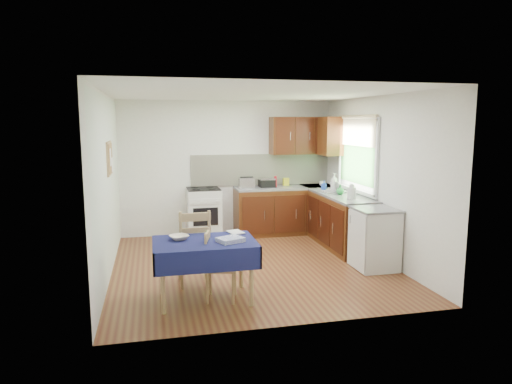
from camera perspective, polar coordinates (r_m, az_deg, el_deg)
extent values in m
plane|color=#552516|center=(6.87, -0.57, -9.09)|extent=(4.20, 4.20, 0.00)
cube|color=white|center=(6.55, -0.61, 12.22)|extent=(4.00, 4.20, 0.02)
cube|color=white|center=(8.64, -3.57, 3.05)|extent=(4.00, 0.02, 2.50)
cube|color=white|center=(4.59, 5.02, -1.97)|extent=(4.00, 0.02, 2.50)
cube|color=white|center=(6.47, -18.16, 0.74)|extent=(0.02, 4.20, 2.50)
cube|color=white|center=(7.28, 14.98, 1.72)|extent=(0.02, 4.20, 2.50)
cube|color=#361609|center=(8.71, 3.65, -2.37)|extent=(1.90, 0.60, 0.86)
cube|color=#361609|center=(7.87, 10.60, -3.70)|extent=(0.60, 1.70, 0.86)
cube|color=#5E5E62|center=(8.63, 3.68, 0.56)|extent=(1.90, 0.60, 0.04)
cube|color=#5E5E62|center=(7.78, 10.69, -0.46)|extent=(0.60, 1.70, 0.04)
cube|color=#5E5E62|center=(8.84, 7.72, 0.69)|extent=(0.60, 0.60, 0.04)
cube|color=silver|center=(8.76, 0.65, 2.81)|extent=(2.70, 0.02, 0.60)
cube|color=#361609|center=(8.77, 5.71, 7.03)|extent=(1.20, 0.35, 0.70)
cube|color=#361609|center=(8.52, 9.36, 6.91)|extent=(0.35, 0.50, 0.70)
cube|color=silver|center=(8.40, -6.55, -2.68)|extent=(0.60, 0.60, 0.90)
cube|color=black|center=(8.32, -6.61, 0.39)|extent=(0.58, 0.58, 0.02)
cube|color=black|center=(8.10, -6.31, -3.10)|extent=(0.44, 0.01, 0.32)
cube|color=#2A5B25|center=(7.87, 12.58, 4.13)|extent=(0.01, 1.40, 0.85)
cube|color=silver|center=(7.85, 12.64, 8.87)|extent=(0.04, 1.48, 0.06)
cube|color=silver|center=(7.93, 12.35, 0.17)|extent=(0.04, 1.48, 0.06)
cube|color=beige|center=(7.84, 12.48, 7.26)|extent=(0.02, 1.36, 0.44)
cube|color=silver|center=(6.81, 14.63, -5.80)|extent=(0.55, 0.58, 0.85)
cube|color=#5E5E62|center=(6.72, 14.77, -2.12)|extent=(0.58, 0.60, 0.03)
cube|color=#A18A50|center=(6.73, -17.87, 4.04)|extent=(0.02, 0.62, 0.47)
cube|color=olive|center=(6.73, -17.74, 4.05)|extent=(0.01, 0.56, 0.41)
cube|color=white|center=(6.65, -17.72, 4.17)|extent=(0.00, 0.18, 0.24)
cube|color=white|center=(6.86, -17.54, 3.29)|extent=(0.00, 0.15, 0.20)
cube|color=#0E0E38|center=(5.41, -6.46, -6.25)|extent=(1.15, 0.77, 0.03)
cube|color=#0E0E38|center=(5.06, -5.93, -8.64)|extent=(1.19, 0.02, 0.26)
cube|color=#0E0E38|center=(5.82, -6.89, -6.36)|extent=(1.19, 0.02, 0.26)
cube|color=#0E0E38|center=(5.41, -12.69, -7.67)|extent=(0.02, 0.81, 0.26)
cube|color=#0E0E38|center=(5.53, -0.34, -7.09)|extent=(0.02, 0.81, 0.26)
cylinder|color=#A18A50|center=(5.20, -11.56, -11.18)|extent=(0.05, 0.05, 0.69)
cylinder|color=#A18A50|center=(5.30, -0.57, -10.58)|extent=(0.05, 0.05, 0.69)
cylinder|color=#A18A50|center=(5.77, -11.72, -9.15)|extent=(0.05, 0.05, 0.69)
cylinder|color=#A18A50|center=(5.87, -1.86, -8.66)|extent=(0.05, 0.05, 0.69)
cube|color=#A18A50|center=(6.04, -7.79, -6.97)|extent=(0.45, 0.45, 0.04)
cube|color=#A18A50|center=(5.77, -7.64, -3.94)|extent=(0.40, 0.04, 0.32)
cylinder|color=#A18A50|center=(6.30, -6.30, -8.53)|extent=(0.04, 0.04, 0.47)
cylinder|color=#A18A50|center=(6.26, -9.58, -8.71)|extent=(0.04, 0.04, 0.47)
cylinder|color=#A18A50|center=(5.96, -5.80, -9.53)|extent=(0.04, 0.04, 0.47)
cylinder|color=#A18A50|center=(5.92, -9.28, -9.72)|extent=(0.04, 0.04, 0.47)
cube|color=#A18A50|center=(5.49, -4.37, -9.36)|extent=(0.45, 0.45, 0.04)
cube|color=#A18A50|center=(5.42, -6.10, -6.21)|extent=(0.11, 0.33, 0.27)
cylinder|color=#A18A50|center=(5.40, -2.89, -11.89)|extent=(0.03, 0.03, 0.40)
cylinder|color=#A18A50|center=(5.68, -2.66, -10.83)|extent=(0.03, 0.03, 0.40)
cylinder|color=#A18A50|center=(5.43, -6.12, -11.82)|extent=(0.03, 0.03, 0.40)
cylinder|color=#A18A50|center=(5.71, -5.72, -10.76)|extent=(0.03, 0.03, 0.40)
cube|color=silver|center=(8.35, -1.19, 1.13)|extent=(0.29, 0.18, 0.20)
cube|color=black|center=(8.34, -1.19, 1.88)|extent=(0.24, 0.02, 0.02)
cube|color=black|center=(8.56, 1.35, 1.10)|extent=(0.29, 0.25, 0.13)
cube|color=silver|center=(8.54, 1.36, 1.67)|extent=(0.29, 0.25, 0.03)
cylinder|color=red|center=(8.50, 2.45, 1.30)|extent=(0.05, 0.05, 0.21)
cube|color=gold|center=(8.75, 3.76, 1.28)|extent=(0.11, 0.08, 0.15)
cube|color=gray|center=(8.05, 9.88, 0.07)|extent=(0.42, 0.32, 0.02)
cylinder|color=silver|center=(8.03, 9.90, 0.71)|extent=(0.05, 0.20, 0.20)
cylinder|color=silver|center=(7.38, 11.86, -0.13)|extent=(0.14, 0.14, 0.18)
sphere|color=silver|center=(7.36, 11.88, 0.69)|extent=(0.09, 0.09, 0.09)
imported|color=silver|center=(8.73, 8.30, 1.03)|extent=(0.12, 0.12, 0.10)
imported|color=silver|center=(8.05, 9.74, 1.17)|extent=(0.16, 0.16, 0.32)
imported|color=blue|center=(8.25, 8.49, 0.85)|extent=(0.11, 0.11, 0.17)
imported|color=#24863C|center=(7.77, 10.48, 0.29)|extent=(0.15, 0.15, 0.16)
imported|color=#F6E4C9|center=(5.50, -9.59, -5.62)|extent=(0.29, 0.29, 0.05)
imported|color=white|center=(5.72, -3.35, -5.15)|extent=(0.22, 0.26, 0.02)
cylinder|color=#268C3A|center=(5.52, -6.05, -5.30)|extent=(0.04, 0.04, 0.09)
cube|color=navy|center=(5.34, -3.22, -5.97)|extent=(0.35, 0.31, 0.05)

